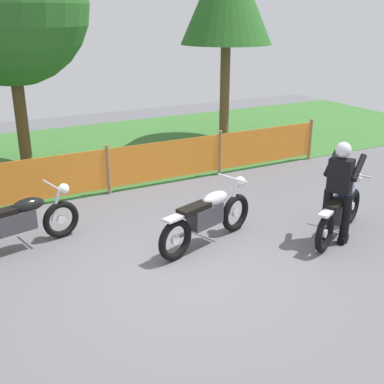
% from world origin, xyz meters
% --- Properties ---
extents(ground, '(24.00, 24.00, 0.02)m').
position_xyz_m(ground, '(0.00, 0.00, -0.01)').
color(ground, '#5B5B60').
extents(grass_verge, '(24.00, 6.62, 0.01)m').
position_xyz_m(grass_verge, '(0.00, 6.88, 0.01)').
color(grass_verge, '#386B2D').
rests_on(grass_verge, ground).
extents(barrier_fence, '(10.88, 0.08, 1.05)m').
position_xyz_m(barrier_fence, '(-0.00, 3.57, 0.54)').
color(barrier_fence, olive).
rests_on(barrier_fence, ground).
extents(tree_near_left, '(3.50, 3.50, 5.50)m').
position_xyz_m(tree_near_left, '(-1.23, 6.06, 3.74)').
color(tree_near_left, brown).
rests_on(tree_near_left, ground).
extents(motorcycle_lead, '(2.03, 0.72, 0.97)m').
position_xyz_m(motorcycle_lead, '(-2.07, 1.79, 0.47)').
color(motorcycle_lead, black).
rests_on(motorcycle_lead, ground).
extents(motorcycle_trailing, '(2.05, 0.89, 1.01)m').
position_xyz_m(motorcycle_trailing, '(0.66, 0.57, 0.49)').
color(motorcycle_trailing, black).
rests_on(motorcycle_trailing, ground).
extents(motorcycle_third, '(1.84, 1.05, 0.95)m').
position_xyz_m(motorcycle_third, '(2.78, -0.21, 0.46)').
color(motorcycle_third, black).
rests_on(motorcycle_third, ground).
extents(rider_third, '(0.71, 0.70, 1.69)m').
position_xyz_m(rider_third, '(2.61, -0.30, 0.92)').
color(rider_third, black).
rests_on(rider_third, ground).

